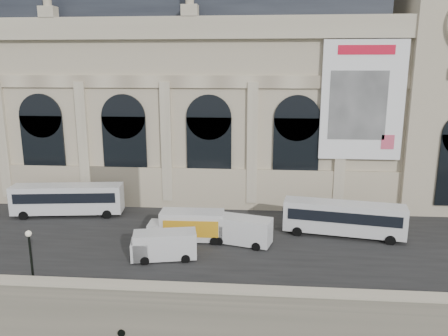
{
  "coord_description": "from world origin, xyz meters",
  "views": [
    {
      "loc": [
        11.83,
        -27.71,
        22.6
      ],
      "look_at": [
        7.73,
        22.0,
        11.05
      ],
      "focal_mm": 35.0,
      "sensor_mm": 36.0,
      "label": 1
    }
  ],
  "objects_px": {
    "van_c": "(237,230)",
    "box_truck": "(188,226)",
    "van_b": "(161,246)",
    "lamp_right": "(31,259)",
    "bus_left": "(68,199)",
    "bus_right": "(343,218)"
  },
  "relations": [
    {
      "from": "van_b",
      "to": "bus_right",
      "type": "bearing_deg",
      "value": 21.9
    },
    {
      "from": "bus_left",
      "to": "lamp_right",
      "type": "distance_m",
      "value": 16.91
    },
    {
      "from": "bus_right",
      "to": "box_truck",
      "type": "distance_m",
      "value": 15.47
    },
    {
      "from": "van_c",
      "to": "bus_right",
      "type": "bearing_deg",
      "value": 14.37
    },
    {
      "from": "lamp_right",
      "to": "bus_left",
      "type": "bearing_deg",
      "value": 105.14
    },
    {
      "from": "box_truck",
      "to": "van_c",
      "type": "bearing_deg",
      "value": -5.02
    },
    {
      "from": "bus_left",
      "to": "lamp_right",
      "type": "relative_size",
      "value": 2.7
    },
    {
      "from": "bus_left",
      "to": "van_c",
      "type": "xyz_separation_m",
      "value": [
        19.64,
        -6.4,
        -0.67
      ]
    },
    {
      "from": "van_c",
      "to": "lamp_right",
      "type": "distance_m",
      "value": 18.2
    },
    {
      "from": "box_truck",
      "to": "bus_left",
      "type": "bearing_deg",
      "value": 157.99
    },
    {
      "from": "bus_left",
      "to": "lamp_right",
      "type": "xyz_separation_m",
      "value": [
        4.41,
        -16.32,
        0.28
      ]
    },
    {
      "from": "bus_left",
      "to": "box_truck",
      "type": "height_order",
      "value": "bus_left"
    },
    {
      "from": "bus_left",
      "to": "van_c",
      "type": "distance_m",
      "value": 20.67
    },
    {
      "from": "van_b",
      "to": "box_truck",
      "type": "xyz_separation_m",
      "value": [
        1.66,
        4.57,
        0.2
      ]
    },
    {
      "from": "bus_right",
      "to": "van_c",
      "type": "height_order",
      "value": "bus_right"
    },
    {
      "from": "van_b",
      "to": "lamp_right",
      "type": "relative_size",
      "value": 1.29
    },
    {
      "from": "van_c",
      "to": "box_truck",
      "type": "relative_size",
      "value": 0.86
    },
    {
      "from": "van_c",
      "to": "bus_left",
      "type": "bearing_deg",
      "value": 161.94
    },
    {
      "from": "lamp_right",
      "to": "bus_right",
      "type": "bearing_deg",
      "value": 26.12
    },
    {
      "from": "bus_left",
      "to": "lamp_right",
      "type": "bearing_deg",
      "value": -74.86
    },
    {
      "from": "van_b",
      "to": "lamp_right",
      "type": "xyz_separation_m",
      "value": [
        -8.72,
        -5.77,
        1.02
      ]
    },
    {
      "from": "lamp_right",
      "to": "box_truck",
      "type": "bearing_deg",
      "value": 44.9
    }
  ]
}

